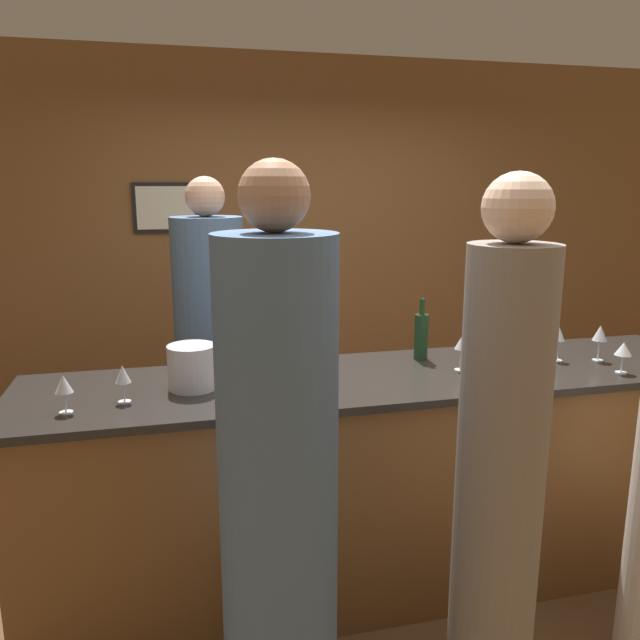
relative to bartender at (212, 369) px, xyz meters
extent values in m
plane|color=brown|center=(0.76, -0.77, -0.90)|extent=(14.00, 14.00, 0.00)
cube|color=brown|center=(0.76, 1.14, 0.50)|extent=(8.00, 0.06, 2.80)
cube|color=black|center=(-0.20, 1.10, 0.85)|extent=(0.44, 0.02, 0.34)
cube|color=silver|center=(-0.20, 1.09, 0.85)|extent=(0.39, 0.00, 0.29)
cube|color=brown|center=(0.76, -0.77, -0.40)|extent=(3.27, 0.71, 1.02)
cube|color=black|center=(0.76, -0.77, 0.13)|extent=(3.33, 0.77, 0.04)
cylinder|color=#4C6B93|center=(0.00, 0.00, -0.03)|extent=(0.39, 0.39, 1.74)
sphere|color=tan|center=(0.00, 0.00, 0.94)|extent=(0.21, 0.21, 0.21)
cylinder|color=gray|center=(0.86, -1.60, -0.04)|extent=(0.30, 0.30, 1.73)
sphere|color=beige|center=(0.86, -1.60, 0.93)|extent=(0.22, 0.22, 0.22)
cylinder|color=#4C6B93|center=(0.10, -1.56, -0.02)|extent=(0.38, 0.38, 1.77)
sphere|color=#A37556|center=(0.10, -1.56, 0.97)|extent=(0.21, 0.21, 0.21)
cylinder|color=black|center=(0.32, -1.06, 0.25)|extent=(0.07, 0.07, 0.20)
cylinder|color=black|center=(0.32, -1.06, 0.39)|extent=(0.03, 0.03, 0.08)
cylinder|color=#19381E|center=(1.00, -0.56, 0.26)|extent=(0.07, 0.07, 0.23)
cylinder|color=#19381E|center=(1.00, -0.56, 0.42)|extent=(0.03, 0.03, 0.08)
cylinder|color=silver|center=(-0.13, -0.76, 0.24)|extent=(0.21, 0.21, 0.19)
cylinder|color=silver|center=(1.64, -0.76, 0.15)|extent=(0.05, 0.05, 0.00)
cylinder|color=silver|center=(1.64, -0.76, 0.20)|extent=(0.01, 0.01, 0.10)
cone|color=silver|center=(1.64, -0.76, 0.29)|extent=(0.06, 0.06, 0.07)
cylinder|color=silver|center=(1.10, -0.79, 0.15)|extent=(0.05, 0.05, 0.00)
cylinder|color=silver|center=(1.10, -0.79, 0.20)|extent=(0.01, 0.01, 0.10)
cone|color=silver|center=(1.10, -0.79, 0.28)|extent=(0.06, 0.06, 0.06)
cylinder|color=silver|center=(0.34, -0.87, 0.15)|extent=(0.05, 0.05, 0.00)
cylinder|color=silver|center=(0.34, -0.87, 0.20)|extent=(0.01, 0.01, 0.09)
cone|color=silver|center=(0.34, -0.87, 0.28)|extent=(0.06, 0.06, 0.07)
cylinder|color=silver|center=(1.84, -0.80, 0.15)|extent=(0.05, 0.05, 0.00)
cylinder|color=silver|center=(1.84, -0.80, 0.20)|extent=(0.01, 0.01, 0.10)
cone|color=silver|center=(1.84, -0.80, 0.29)|extent=(0.07, 0.07, 0.08)
cylinder|color=silver|center=(-0.40, -0.87, 0.15)|extent=(0.05, 0.05, 0.00)
cylinder|color=silver|center=(-0.40, -0.87, 0.19)|extent=(0.01, 0.01, 0.08)
cone|color=silver|center=(-0.40, -0.87, 0.27)|extent=(0.06, 0.06, 0.07)
cylinder|color=silver|center=(1.81, -1.01, 0.15)|extent=(0.05, 0.05, 0.00)
cylinder|color=silver|center=(1.81, -1.01, 0.19)|extent=(0.01, 0.01, 0.08)
cone|color=silver|center=(1.81, -1.01, 0.27)|extent=(0.08, 0.08, 0.06)
cylinder|color=silver|center=(-0.61, -0.95, 0.15)|extent=(0.05, 0.05, 0.00)
cylinder|color=silver|center=(-0.61, -0.95, 0.19)|extent=(0.01, 0.01, 0.08)
cone|color=silver|center=(-0.61, -0.95, 0.27)|extent=(0.07, 0.07, 0.07)
camera|label=1|loc=(-0.20, -3.37, 1.01)|focal=35.00mm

